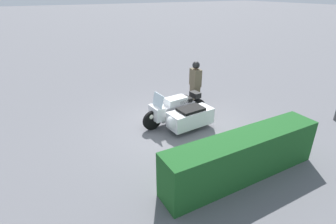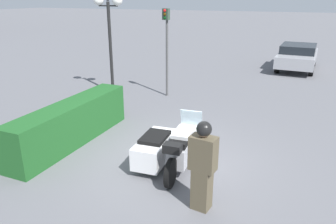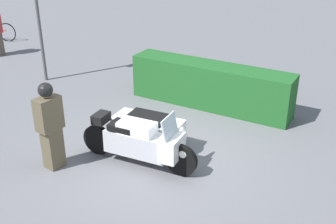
{
  "view_description": "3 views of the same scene",
  "coord_description": "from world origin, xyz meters",
  "views": [
    {
      "loc": [
        3.78,
        6.32,
        4.04
      ],
      "look_at": [
        0.79,
        0.91,
        1.14
      ],
      "focal_mm": 28.0,
      "sensor_mm": 36.0,
      "label": 1
    },
    {
      "loc": [
        -6.52,
        -2.71,
        3.71
      ],
      "look_at": [
        0.44,
        0.26,
        1.01
      ],
      "focal_mm": 35.0,
      "sensor_mm": 36.0,
      "label": 2
    },
    {
      "loc": [
        3.72,
        -6.17,
        4.39
      ],
      "look_at": [
        0.28,
        -0.1,
        1.1
      ],
      "focal_mm": 45.0,
      "sensor_mm": 36.0,
      "label": 3
    }
  ],
  "objects": [
    {
      "name": "ground_plane",
      "position": [
        0.0,
        0.0,
        0.0
      ],
      "size": [
        160.0,
        160.0,
        0.0
      ],
      "primitive_type": "plane",
      "color": "slate"
    },
    {
      "name": "police_motorcycle",
      "position": [
        -0.22,
        -0.05,
        0.46
      ],
      "size": [
        2.44,
        1.24,
        1.15
      ],
      "rotation": [
        0.0,
        0.0,
        0.08
      ],
      "color": "black",
      "rests_on": "ground"
    },
    {
      "name": "officer_rider",
      "position": [
        -1.56,
        -1.26,
        0.9
      ],
      "size": [
        0.34,
        0.5,
        1.71
      ],
      "rotation": [
        0.0,
        0.0,
        -0.13
      ],
      "color": "brown",
      "rests_on": "ground"
    },
    {
      "name": "hedge_bush_curbside",
      "position": [
        -0.15,
        2.76,
        0.55
      ],
      "size": [
        4.07,
        0.75,
        1.1
      ],
      "primitive_type": "cube",
      "color": "#1E5623",
      "rests_on": "ground"
    }
  ]
}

